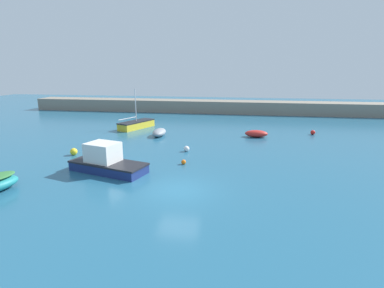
% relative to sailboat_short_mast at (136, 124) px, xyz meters
% --- Properties ---
extents(ground_plane, '(120.00, 120.00, 0.20)m').
position_rel_sailboat_short_mast_xyz_m(ground_plane, '(8.94, -17.83, -0.57)').
color(ground_plane, '#235B7A').
extents(harbor_breakwater, '(63.22, 3.77, 1.94)m').
position_rel_sailboat_short_mast_xyz_m(harbor_breakwater, '(8.94, 15.04, 0.50)').
color(harbor_breakwater, gray).
rests_on(harbor_breakwater, ground_plane).
extents(sailboat_short_mast, '(3.46, 5.25, 4.76)m').
position_rel_sailboat_short_mast_xyz_m(sailboat_short_mast, '(0.00, 0.00, 0.00)').
color(sailboat_short_mast, yellow).
rests_on(sailboat_short_mast, ground_plane).
extents(motorboat_with_cabin, '(5.90, 3.51, 2.04)m').
position_rel_sailboat_short_mast_xyz_m(motorboat_with_cabin, '(3.26, -15.35, 0.27)').
color(motorboat_with_cabin, navy).
rests_on(motorboat_with_cabin, ground_plane).
extents(fishing_dinghy_green, '(2.37, 1.20, 0.74)m').
position_rel_sailboat_short_mast_xyz_m(fishing_dinghy_green, '(14.14, -2.50, -0.10)').
color(fishing_dinghy_green, red).
rests_on(fishing_dinghy_green, ground_plane).
extents(rowboat_blue_near, '(1.36, 2.81, 0.78)m').
position_rel_sailboat_short_mast_xyz_m(rowboat_blue_near, '(3.86, -3.64, -0.08)').
color(rowboat_blue_near, gray).
rests_on(rowboat_blue_near, ground_plane).
extents(mooring_buoy_red, '(0.51, 0.51, 0.51)m').
position_rel_sailboat_short_mast_xyz_m(mooring_buoy_red, '(20.32, -0.33, -0.21)').
color(mooring_buoy_red, red).
rests_on(mooring_buoy_red, ground_plane).
extents(mooring_buoy_white, '(0.49, 0.49, 0.49)m').
position_rel_sailboat_short_mast_xyz_m(mooring_buoy_white, '(7.89, -9.32, -0.22)').
color(mooring_buoy_white, white).
rests_on(mooring_buoy_white, ground_plane).
extents(mooring_buoy_orange, '(0.36, 0.36, 0.36)m').
position_rel_sailboat_short_mast_xyz_m(mooring_buoy_orange, '(8.31, -12.91, -0.29)').
color(mooring_buoy_orange, orange).
rests_on(mooring_buoy_orange, ground_plane).
extents(mooring_buoy_yellow, '(0.59, 0.59, 0.59)m').
position_rel_sailboat_short_mast_xyz_m(mooring_buoy_yellow, '(-1.25, -11.95, -0.17)').
color(mooring_buoy_yellow, yellow).
rests_on(mooring_buoy_yellow, ground_plane).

